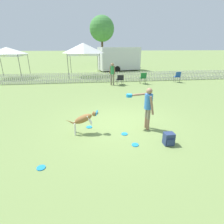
{
  "coord_description": "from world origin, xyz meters",
  "views": [
    {
      "loc": [
        -1.23,
        -6.17,
        2.86
      ],
      "look_at": [
        -0.46,
        -0.59,
        0.73
      ],
      "focal_mm": 28.0,
      "sensor_mm": 36.0,
      "label": 1
    }
  ],
  "objects_px": {
    "folding_chair_center": "(178,76)",
    "equipment_trailer": "(119,59)",
    "canopy_tent_secondary": "(7,52)",
    "leaping_dog": "(84,119)",
    "canopy_tent_main": "(83,49)",
    "backpack_on_grass": "(169,139)",
    "folding_chair_blue_left": "(120,79)",
    "tree_left_grove": "(102,29)",
    "handler_person": "(147,104)",
    "frisbee_near_handler": "(124,134)",
    "folding_chair_green_right": "(143,77)",
    "spectator_standing": "(112,72)",
    "frisbee_far_scatter": "(41,168)",
    "frisbee_near_dog": "(89,127)",
    "frisbee_midfield": "(135,145)"
  },
  "relations": [
    {
      "from": "frisbee_midfield",
      "to": "leaping_dog",
      "type": "bearing_deg",
      "value": 146.14
    },
    {
      "from": "frisbee_near_handler",
      "to": "folding_chair_blue_left",
      "type": "distance_m",
      "value": 8.29
    },
    {
      "from": "frisbee_near_handler",
      "to": "folding_chair_green_right",
      "type": "height_order",
      "value": "folding_chair_green_right"
    },
    {
      "from": "folding_chair_center",
      "to": "backpack_on_grass",
      "type": "bearing_deg",
      "value": 63.27
    },
    {
      "from": "leaping_dog",
      "to": "spectator_standing",
      "type": "xyz_separation_m",
      "value": [
        2.08,
        7.81,
        0.49
      ]
    },
    {
      "from": "folding_chair_blue_left",
      "to": "canopy_tent_secondary",
      "type": "bearing_deg",
      "value": -30.62
    },
    {
      "from": "handler_person",
      "to": "folding_chair_center",
      "type": "bearing_deg",
      "value": -34.37
    },
    {
      "from": "frisbee_midfield",
      "to": "spectator_standing",
      "type": "bearing_deg",
      "value": 86.54
    },
    {
      "from": "canopy_tent_secondary",
      "to": "equipment_trailer",
      "type": "height_order",
      "value": "canopy_tent_secondary"
    },
    {
      "from": "leaping_dog",
      "to": "frisbee_near_handler",
      "type": "distance_m",
      "value": 1.49
    },
    {
      "from": "leaping_dog",
      "to": "equipment_trailer",
      "type": "distance_m",
      "value": 16.79
    },
    {
      "from": "frisbee_far_scatter",
      "to": "frisbee_near_handler",
      "type": "bearing_deg",
      "value": 31.21
    },
    {
      "from": "handler_person",
      "to": "canopy_tent_secondary",
      "type": "bearing_deg",
      "value": 35.38
    },
    {
      "from": "canopy_tent_main",
      "to": "spectator_standing",
      "type": "bearing_deg",
      "value": -65.98
    },
    {
      "from": "frisbee_far_scatter",
      "to": "backpack_on_grass",
      "type": "bearing_deg",
      "value": 9.92
    },
    {
      "from": "folding_chair_center",
      "to": "spectator_standing",
      "type": "relative_size",
      "value": 0.53
    },
    {
      "from": "leaping_dog",
      "to": "canopy_tent_secondary",
      "type": "distance_m",
      "value": 14.78
    },
    {
      "from": "frisbee_near_dog",
      "to": "spectator_standing",
      "type": "bearing_deg",
      "value": 75.41
    },
    {
      "from": "canopy_tent_secondary",
      "to": "frisbee_far_scatter",
      "type": "bearing_deg",
      "value": -67.44
    },
    {
      "from": "leaping_dog",
      "to": "tree_left_grove",
      "type": "height_order",
      "value": "tree_left_grove"
    },
    {
      "from": "frisbee_far_scatter",
      "to": "folding_chair_blue_left",
      "type": "bearing_deg",
      "value": 68.64
    },
    {
      "from": "canopy_tent_secondary",
      "to": "leaping_dog",
      "type": "bearing_deg",
      "value": -60.91
    },
    {
      "from": "canopy_tent_secondary",
      "to": "tree_left_grove",
      "type": "relative_size",
      "value": 0.39
    },
    {
      "from": "backpack_on_grass",
      "to": "equipment_trailer",
      "type": "bearing_deg",
      "value": 85.04
    },
    {
      "from": "frisbee_far_scatter",
      "to": "backpack_on_grass",
      "type": "height_order",
      "value": "backpack_on_grass"
    },
    {
      "from": "backpack_on_grass",
      "to": "canopy_tent_secondary",
      "type": "distance_m",
      "value": 17.13
    },
    {
      "from": "folding_chair_blue_left",
      "to": "frisbee_near_dog",
      "type": "bearing_deg",
      "value": 67.23
    },
    {
      "from": "backpack_on_grass",
      "to": "canopy_tent_secondary",
      "type": "xyz_separation_m",
      "value": [
        -9.7,
        13.94,
        2.19
      ]
    },
    {
      "from": "frisbee_near_handler",
      "to": "spectator_standing",
      "type": "bearing_deg",
      "value": 84.95
    },
    {
      "from": "frisbee_near_handler",
      "to": "tree_left_grove",
      "type": "relative_size",
      "value": 0.03
    },
    {
      "from": "frisbee_near_dog",
      "to": "frisbee_midfield",
      "type": "height_order",
      "value": "same"
    },
    {
      "from": "leaping_dog",
      "to": "folding_chair_blue_left",
      "type": "height_order",
      "value": "leaping_dog"
    },
    {
      "from": "frisbee_midfield",
      "to": "folding_chair_blue_left",
      "type": "distance_m",
      "value": 8.99
    },
    {
      "from": "spectator_standing",
      "to": "equipment_trailer",
      "type": "bearing_deg",
      "value": -88.01
    },
    {
      "from": "folding_chair_center",
      "to": "equipment_trailer",
      "type": "relative_size",
      "value": 0.15
    },
    {
      "from": "folding_chair_center",
      "to": "equipment_trailer",
      "type": "xyz_separation_m",
      "value": [
        -3.53,
        8.07,
        0.91
      ]
    },
    {
      "from": "tree_left_grove",
      "to": "frisbee_near_dog",
      "type": "bearing_deg",
      "value": -96.26
    },
    {
      "from": "backpack_on_grass",
      "to": "folding_chair_green_right",
      "type": "distance_m",
      "value": 9.32
    },
    {
      "from": "canopy_tent_main",
      "to": "equipment_trailer",
      "type": "relative_size",
      "value": 0.55
    },
    {
      "from": "frisbee_midfield",
      "to": "backpack_on_grass",
      "type": "xyz_separation_m",
      "value": [
        1.03,
        -0.1,
        0.18
      ]
    },
    {
      "from": "tree_left_grove",
      "to": "folding_chair_center",
      "type": "bearing_deg",
      "value": -72.03
    },
    {
      "from": "canopy_tent_secondary",
      "to": "equipment_trailer",
      "type": "distance_m",
      "value": 11.77
    },
    {
      "from": "frisbee_midfield",
      "to": "canopy_tent_main",
      "type": "xyz_separation_m",
      "value": [
        -1.63,
        13.7,
        2.57
      ]
    },
    {
      "from": "leaping_dog",
      "to": "frisbee_near_dog",
      "type": "distance_m",
      "value": 0.7
    },
    {
      "from": "backpack_on_grass",
      "to": "folding_chair_blue_left",
      "type": "height_order",
      "value": "folding_chair_blue_left"
    },
    {
      "from": "folding_chair_blue_left",
      "to": "spectator_standing",
      "type": "distance_m",
      "value": 0.84
    },
    {
      "from": "spectator_standing",
      "to": "tree_left_grove",
      "type": "bearing_deg",
      "value": -76.86
    },
    {
      "from": "handler_person",
      "to": "frisbee_far_scatter",
      "type": "relative_size",
      "value": 7.1
    },
    {
      "from": "folding_chair_center",
      "to": "canopy_tent_main",
      "type": "distance_m",
      "value": 9.14
    },
    {
      "from": "folding_chair_center",
      "to": "folding_chair_green_right",
      "type": "distance_m",
      "value": 3.04
    }
  ]
}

